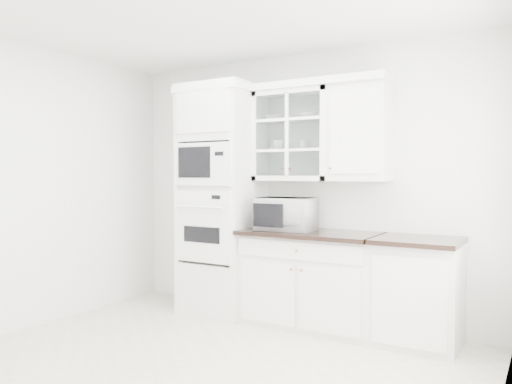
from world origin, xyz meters
The scene contains 13 objects.
ground centered at (0.00, 0.00, 0.01)m, with size 4.00×3.50×0.01m, color beige.
room_shell centered at (0.00, 0.43, 1.78)m, with size 4.00×3.50×2.70m.
oven_column centered at (-0.75, 1.42, 1.20)m, with size 0.76×0.68×2.40m.
base_cabinet_run centered at (0.28, 1.45, 0.46)m, with size 1.32×0.67×0.92m.
extra_base_cabinet centered at (1.28, 1.45, 0.46)m, with size 0.72×0.67×0.92m.
upper_cabinet_glass centered at (0.03, 1.58, 1.85)m, with size 0.80×0.33×0.90m.
upper_cabinet_solid centered at (0.71, 1.58, 1.85)m, with size 0.55×0.33×0.90m, color white.
crown_molding centered at (-0.07, 1.56, 2.33)m, with size 2.14×0.38×0.07m, color white.
countertop_microwave centered at (0.04, 1.41, 1.08)m, with size 0.55×0.45×0.32m, color white.
bowl_a centered at (-0.16, 1.57, 2.04)m, with size 0.22×0.22×0.05m, color white.
bowl_b centered at (0.19, 1.57, 2.04)m, with size 0.18×0.18×0.06m, color white.
cup_a centered at (-0.15, 1.58, 1.76)m, with size 0.13×0.13×0.10m, color white.
cup_b centered at (0.11, 1.60, 1.76)m, with size 0.10×0.10×0.10m, color white.
Camera 1 is at (2.27, -2.91, 1.46)m, focal length 35.00 mm.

